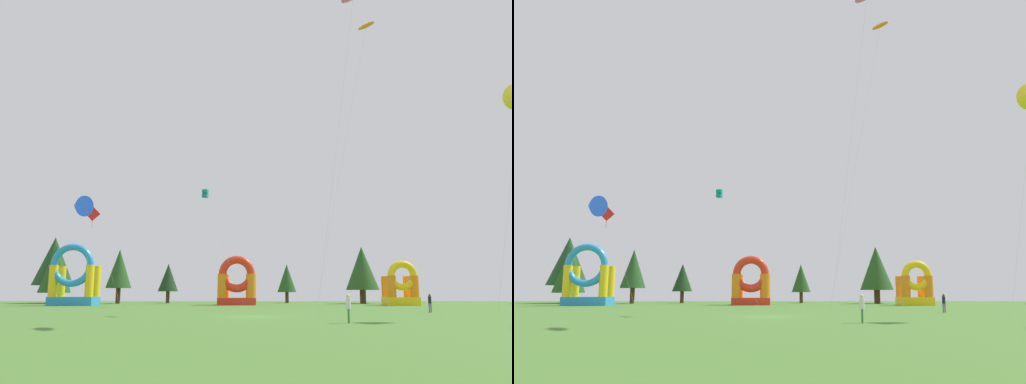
% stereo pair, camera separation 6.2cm
% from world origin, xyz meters
% --- Properties ---
extents(ground_plane, '(120.00, 120.00, 0.00)m').
position_xyz_m(ground_plane, '(0.00, 0.00, 0.00)').
color(ground_plane, '#47752D').
extents(kite_orange_parafoil, '(5.69, 6.80, 26.96)m').
position_xyz_m(kite_orange_parafoil, '(10.55, 7.80, 26.53)').
color(kite_orange_parafoil, orange).
rests_on(kite_orange_parafoil, ground_plane).
extents(kite_blue_delta, '(3.43, 3.96, 12.75)m').
position_xyz_m(kite_blue_delta, '(-20.36, 20.87, 11.43)').
color(kite_blue_delta, blue).
rests_on(kite_blue_delta, ground_plane).
extents(kite_teal_box, '(5.44, 1.89, 14.38)m').
position_xyz_m(kite_teal_box, '(-6.48, 26.50, 13.84)').
color(kite_teal_box, '#0C7F7A').
rests_on(kite_teal_box, ground_plane).
extents(kite_red_diamond, '(5.43, 2.48, 12.14)m').
position_xyz_m(kite_red_diamond, '(-21.14, 28.23, 11.42)').
color(kite_red_diamond, red).
rests_on(kite_red_diamond, ground_plane).
extents(person_midfield, '(0.36, 0.36, 1.56)m').
position_xyz_m(person_midfield, '(14.88, 7.30, 0.93)').
color(person_midfield, '#724C8C').
rests_on(person_midfield, ground_plane).
extents(person_far_side, '(0.33, 0.33, 1.61)m').
position_xyz_m(person_far_side, '(5.47, -7.91, 0.96)').
color(person_far_side, '#33723F').
rests_on(person_far_side, ground_plane).
extents(inflatable_red_slide, '(5.03, 4.68, 6.39)m').
position_xyz_m(inflatable_red_slide, '(-2.66, 32.31, 2.36)').
color(inflatable_red_slide, red).
rests_on(inflatable_red_slide, ground_plane).
extents(inflatable_yellow_castle, '(4.05, 4.32, 5.66)m').
position_xyz_m(inflatable_yellow_castle, '(18.66, 30.92, 2.04)').
color(inflatable_yellow_castle, yellow).
rests_on(inflatable_yellow_castle, ground_plane).
extents(inflatable_blue_arch, '(5.70, 3.86, 7.78)m').
position_xyz_m(inflatable_blue_arch, '(-23.44, 29.35, 2.94)').
color(inflatable_blue_arch, '#268CD8').
rests_on(inflatable_blue_arch, ground_plane).
extents(tree_row_0, '(6.21, 6.21, 10.14)m').
position_xyz_m(tree_row_0, '(-31.75, 43.70, 6.36)').
color(tree_row_0, '#4C331E').
rests_on(tree_row_0, ground_plane).
extents(tree_row_1, '(4.76, 4.76, 8.66)m').
position_xyz_m(tree_row_1, '(-30.19, 40.56, 5.08)').
color(tree_row_1, '#4C331E').
rests_on(tree_row_1, ground_plane).
extents(tree_row_2, '(3.76, 3.76, 7.96)m').
position_xyz_m(tree_row_2, '(-20.62, 40.41, 5.06)').
color(tree_row_2, '#4C331E').
rests_on(tree_row_2, ground_plane).
extents(tree_row_3, '(3.10, 3.10, 5.99)m').
position_xyz_m(tree_row_3, '(-13.83, 43.74, 3.83)').
color(tree_row_3, '#4C331E').
rests_on(tree_row_3, ground_plane).
extents(tree_row_4, '(2.94, 2.94, 5.93)m').
position_xyz_m(tree_row_4, '(4.55, 44.62, 3.75)').
color(tree_row_4, '#4C331E').
rests_on(tree_row_4, ground_plane).
extents(tree_row_5, '(4.89, 4.89, 8.35)m').
position_xyz_m(tree_row_5, '(15.56, 40.60, 5.12)').
color(tree_row_5, '#4C331E').
rests_on(tree_row_5, ground_plane).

